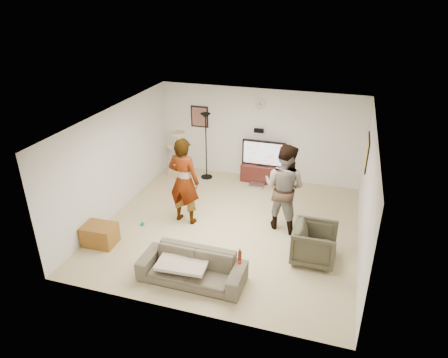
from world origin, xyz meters
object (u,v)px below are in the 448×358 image
(person_right, at_px, (284,187))
(tv, at_px, (264,153))
(side_table, at_px, (100,235))
(person_left, at_px, (184,181))
(armchair, at_px, (314,244))
(cat_tree, at_px, (177,154))
(beer_bottle, at_px, (240,258))
(sofa, at_px, (192,267))
(floor_lamp, at_px, (206,147))
(tv_stand, at_px, (263,173))

(person_right, bearing_deg, tv, -49.00)
(side_table, bearing_deg, tv, 56.76)
(person_left, relative_size, armchair, 2.39)
(cat_tree, distance_m, armchair, 4.96)
(person_right, xyz_separation_m, beer_bottle, (-0.36, -2.30, -0.29))
(person_right, bearing_deg, side_table, 45.29)
(tv, height_order, sofa, tv)
(floor_lamp, bearing_deg, person_left, -82.55)
(side_table, bearing_deg, person_right, 27.09)
(tv_stand, distance_m, beer_bottle, 4.52)
(tv, bearing_deg, person_right, -67.20)
(beer_bottle, height_order, armchair, beer_bottle)
(tv, bearing_deg, cat_tree, -170.85)
(tv_stand, xyz_separation_m, floor_lamp, (-1.55, -0.24, 0.68))
(cat_tree, bearing_deg, tv_stand, 9.15)
(armchair, distance_m, side_table, 4.37)
(person_left, xyz_separation_m, side_table, (-1.35, -1.39, -0.78))
(beer_bottle, distance_m, armchair, 1.74)
(person_left, distance_m, armchair, 3.09)
(tv_stand, distance_m, sofa, 4.48)
(cat_tree, xyz_separation_m, sofa, (2.01, -4.09, -0.38))
(tv_stand, relative_size, beer_bottle, 4.63)
(floor_lamp, height_order, side_table, floor_lamp)
(person_right, bearing_deg, floor_lamp, -19.90)
(person_left, relative_size, person_right, 1.02)
(beer_bottle, relative_size, armchair, 0.30)
(cat_tree, height_order, person_right, person_right)
(floor_lamp, bearing_deg, armchair, -42.32)
(sofa, height_order, side_table, sofa)
(person_right, xyz_separation_m, armchair, (0.81, -1.05, -0.60))
(cat_tree, relative_size, sofa, 0.69)
(tv, bearing_deg, armchair, -61.85)
(cat_tree, xyz_separation_m, person_right, (3.26, -1.78, 0.31))
(tv, xyz_separation_m, beer_bottle, (0.55, -4.47, -0.13))
(sofa, distance_m, side_table, 2.31)
(floor_lamp, distance_m, side_table, 3.92)
(cat_tree, distance_m, person_right, 3.73)
(floor_lamp, xyz_separation_m, cat_tree, (-0.80, -0.14, -0.26))
(floor_lamp, relative_size, cat_tree, 1.39)
(tv, distance_m, side_table, 4.76)
(sofa, bearing_deg, floor_lamp, 106.70)
(armchair, bearing_deg, person_left, 77.84)
(tv_stand, bearing_deg, cat_tree, -170.85)
(beer_bottle, bearing_deg, side_table, 170.70)
(tv, height_order, floor_lamp, floor_lamp)
(tv_stand, distance_m, tv, 0.58)
(tv_stand, relative_size, floor_lamp, 0.63)
(tv, height_order, side_table, tv)
(person_right, height_order, beer_bottle, person_right)
(floor_lamp, relative_size, person_left, 0.92)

